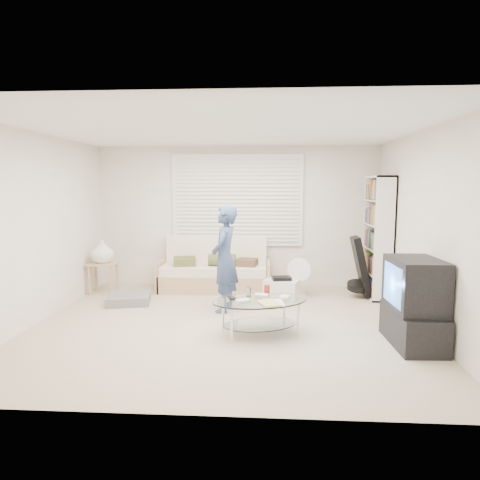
# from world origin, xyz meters

# --- Properties ---
(ground) EXTENTS (5.00, 5.00, 0.00)m
(ground) POSITION_xyz_m (0.00, 0.00, 0.00)
(ground) COLOR tan
(ground) RESTS_ON ground
(room_shell) EXTENTS (5.02, 4.52, 2.51)m
(room_shell) POSITION_xyz_m (0.00, 0.48, 1.63)
(room_shell) COLOR white
(room_shell) RESTS_ON ground
(window_blinds) EXTENTS (2.32, 0.08, 1.62)m
(window_blinds) POSITION_xyz_m (0.00, 2.20, 1.55)
(window_blinds) COLOR silver
(window_blinds) RESTS_ON ground
(futon_sofa) EXTENTS (1.92, 0.77, 0.94)m
(futon_sofa) POSITION_xyz_m (-0.37, 1.87, 0.31)
(futon_sofa) COLOR tan
(futon_sofa) RESTS_ON ground
(grey_floor_pillow) EXTENTS (0.73, 0.73, 0.14)m
(grey_floor_pillow) POSITION_xyz_m (-1.60, 0.95, 0.07)
(grey_floor_pillow) COLOR slate
(grey_floor_pillow) RESTS_ON ground
(side_table) EXTENTS (0.46, 0.37, 0.91)m
(side_table) POSITION_xyz_m (-2.22, 1.51, 0.68)
(side_table) COLOR tan
(side_table) RESTS_ON ground
(bookshelf) EXTENTS (0.31, 0.83, 1.96)m
(bookshelf) POSITION_xyz_m (2.32, 1.59, 0.98)
(bookshelf) COLOR white
(bookshelf) RESTS_ON ground
(guitar_case) EXTENTS (0.38, 0.37, 0.98)m
(guitar_case) POSITION_xyz_m (2.05, 1.50, 0.44)
(guitar_case) COLOR black
(guitar_case) RESTS_ON ground
(floor_fan) EXTENTS (0.39, 0.26, 0.64)m
(floor_fan) POSITION_xyz_m (1.05, 1.51, 0.38)
(floor_fan) COLOR white
(floor_fan) RESTS_ON ground
(storage_bin) EXTENTS (0.61, 0.51, 0.37)m
(storage_bin) POSITION_xyz_m (0.77, 1.30, 0.17)
(storage_bin) COLOR white
(storage_bin) RESTS_ON ground
(tv_unit) EXTENTS (0.54, 0.94, 1.00)m
(tv_unit) POSITION_xyz_m (2.20, -0.58, 0.48)
(tv_unit) COLOR black
(tv_unit) RESTS_ON ground
(coffee_table) EXTENTS (1.35, 1.08, 0.56)m
(coffee_table) POSITION_xyz_m (0.45, -0.34, 0.35)
(coffee_table) COLOR silver
(coffee_table) RESTS_ON ground
(standing_person) EXTENTS (0.45, 0.61, 1.53)m
(standing_person) POSITION_xyz_m (-0.07, 0.62, 0.77)
(standing_person) COLOR navy
(standing_person) RESTS_ON ground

